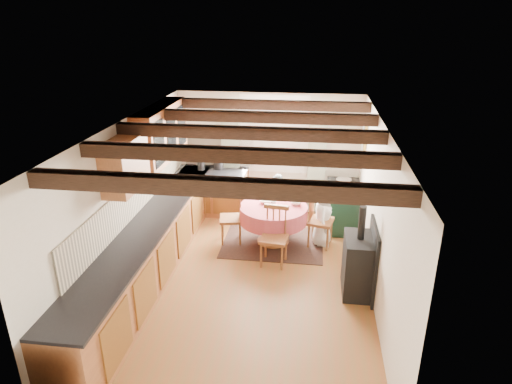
# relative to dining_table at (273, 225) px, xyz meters

# --- Properties ---
(floor) EXTENTS (3.60, 5.50, 0.00)m
(floor) POSITION_rel_dining_table_xyz_m (-0.24, -1.29, -0.35)
(floor) COLOR #945529
(floor) RESTS_ON ground
(ceiling) EXTENTS (3.60, 5.50, 0.00)m
(ceiling) POSITION_rel_dining_table_xyz_m (-0.24, -1.29, 2.05)
(ceiling) COLOR white
(ceiling) RESTS_ON ground
(wall_back) EXTENTS (3.60, 0.00, 2.40)m
(wall_back) POSITION_rel_dining_table_xyz_m (-0.24, 1.46, 0.85)
(wall_back) COLOR silver
(wall_back) RESTS_ON ground
(wall_front) EXTENTS (3.60, 0.00, 2.40)m
(wall_front) POSITION_rel_dining_table_xyz_m (-0.24, -4.04, 0.85)
(wall_front) COLOR silver
(wall_front) RESTS_ON ground
(wall_left) EXTENTS (0.00, 5.50, 2.40)m
(wall_left) POSITION_rel_dining_table_xyz_m (-2.04, -1.29, 0.85)
(wall_left) COLOR silver
(wall_left) RESTS_ON ground
(wall_right) EXTENTS (0.00, 5.50, 2.40)m
(wall_right) POSITION_rel_dining_table_xyz_m (1.56, -1.29, 0.85)
(wall_right) COLOR silver
(wall_right) RESTS_ON ground
(beam_a) EXTENTS (3.60, 0.16, 0.16)m
(beam_a) POSITION_rel_dining_table_xyz_m (-0.24, -3.29, 1.96)
(beam_a) COLOR #3B2318
(beam_a) RESTS_ON ceiling
(beam_b) EXTENTS (3.60, 0.16, 0.16)m
(beam_b) POSITION_rel_dining_table_xyz_m (-0.24, -2.29, 1.96)
(beam_b) COLOR #3B2318
(beam_b) RESTS_ON ceiling
(beam_c) EXTENTS (3.60, 0.16, 0.16)m
(beam_c) POSITION_rel_dining_table_xyz_m (-0.24, -1.29, 1.96)
(beam_c) COLOR #3B2318
(beam_c) RESTS_ON ceiling
(beam_d) EXTENTS (3.60, 0.16, 0.16)m
(beam_d) POSITION_rel_dining_table_xyz_m (-0.24, -0.29, 1.96)
(beam_d) COLOR #3B2318
(beam_d) RESTS_ON ceiling
(beam_e) EXTENTS (3.60, 0.16, 0.16)m
(beam_e) POSITION_rel_dining_table_xyz_m (-0.24, 0.71, 1.96)
(beam_e) COLOR #3B2318
(beam_e) RESTS_ON ceiling
(splash_left) EXTENTS (0.02, 4.50, 0.55)m
(splash_left) POSITION_rel_dining_table_xyz_m (-2.02, -0.99, 0.85)
(splash_left) COLOR beige
(splash_left) RESTS_ON wall_left
(splash_back) EXTENTS (1.40, 0.02, 0.55)m
(splash_back) POSITION_rel_dining_table_xyz_m (-1.24, 1.44, 0.85)
(splash_back) COLOR beige
(splash_back) RESTS_ON wall_back
(base_cabinet_left) EXTENTS (0.60, 5.30, 0.88)m
(base_cabinet_left) POSITION_rel_dining_table_xyz_m (-1.74, -1.29, 0.09)
(base_cabinet_left) COLOR #A25F33
(base_cabinet_left) RESTS_ON floor
(base_cabinet_back) EXTENTS (1.30, 0.60, 0.88)m
(base_cabinet_back) POSITION_rel_dining_table_xyz_m (-1.29, 1.16, 0.09)
(base_cabinet_back) COLOR #A25F33
(base_cabinet_back) RESTS_ON floor
(worktop_left) EXTENTS (0.64, 5.30, 0.04)m
(worktop_left) POSITION_rel_dining_table_xyz_m (-1.72, -1.29, 0.55)
(worktop_left) COLOR black
(worktop_left) RESTS_ON base_cabinet_left
(worktop_back) EXTENTS (1.30, 0.64, 0.04)m
(worktop_back) POSITION_rel_dining_table_xyz_m (-1.29, 1.14, 0.55)
(worktop_back) COLOR black
(worktop_back) RESTS_ON base_cabinet_back
(wall_cabinet_glass) EXTENTS (0.34, 1.80, 0.90)m
(wall_cabinet_glass) POSITION_rel_dining_table_xyz_m (-1.87, -0.09, 1.60)
(wall_cabinet_glass) COLOR #A25F33
(wall_cabinet_glass) RESTS_ON wall_left
(wall_cabinet_solid) EXTENTS (0.34, 0.90, 0.70)m
(wall_cabinet_solid) POSITION_rel_dining_table_xyz_m (-1.87, -1.59, 1.55)
(wall_cabinet_solid) COLOR #A25F33
(wall_cabinet_solid) RESTS_ON wall_left
(window_frame) EXTENTS (1.34, 0.03, 1.54)m
(window_frame) POSITION_rel_dining_table_xyz_m (-0.14, 1.44, 1.25)
(window_frame) COLOR white
(window_frame) RESTS_ON wall_back
(window_pane) EXTENTS (1.20, 0.01, 1.40)m
(window_pane) POSITION_rel_dining_table_xyz_m (-0.14, 1.45, 1.25)
(window_pane) COLOR white
(window_pane) RESTS_ON wall_back
(curtain_left) EXTENTS (0.35, 0.10, 2.10)m
(curtain_left) POSITION_rel_dining_table_xyz_m (-0.99, 1.36, 0.75)
(curtain_left) COLOR #96A38E
(curtain_left) RESTS_ON wall_back
(curtain_right) EXTENTS (0.35, 0.10, 2.10)m
(curtain_right) POSITION_rel_dining_table_xyz_m (0.71, 1.36, 0.75)
(curtain_right) COLOR #96A38E
(curtain_right) RESTS_ON wall_back
(curtain_rod) EXTENTS (2.00, 0.03, 0.03)m
(curtain_rod) POSITION_rel_dining_table_xyz_m (-0.14, 1.36, 1.85)
(curtain_rod) COLOR black
(curtain_rod) RESTS_ON wall_back
(wall_picture) EXTENTS (0.04, 0.50, 0.60)m
(wall_picture) POSITION_rel_dining_table_xyz_m (1.53, 1.01, 1.35)
(wall_picture) COLOR gold
(wall_picture) RESTS_ON wall_right
(wall_plate) EXTENTS (0.30, 0.02, 0.30)m
(wall_plate) POSITION_rel_dining_table_xyz_m (0.81, 1.43, 1.35)
(wall_plate) COLOR silver
(wall_plate) RESTS_ON wall_back
(rug) EXTENTS (1.75, 1.36, 0.01)m
(rug) POSITION_rel_dining_table_xyz_m (0.00, 0.00, -0.35)
(rug) COLOR black
(rug) RESTS_ON floor
(dining_table) EXTENTS (1.17, 1.17, 0.71)m
(dining_table) POSITION_rel_dining_table_xyz_m (0.00, 0.00, 0.00)
(dining_table) COLOR #C43157
(dining_table) RESTS_ON floor
(chair_near) EXTENTS (0.47, 0.49, 0.97)m
(chair_near) POSITION_rel_dining_table_xyz_m (0.07, -0.71, 0.13)
(chair_near) COLOR brown
(chair_near) RESTS_ON floor
(chair_left) EXTENTS (0.49, 0.47, 0.95)m
(chair_left) POSITION_rel_dining_table_xyz_m (-0.75, -0.03, 0.12)
(chair_left) COLOR brown
(chair_left) RESTS_ON floor
(chair_right) EXTENTS (0.52, 0.51, 0.99)m
(chair_right) POSITION_rel_dining_table_xyz_m (0.82, 0.03, 0.14)
(chair_right) COLOR brown
(chair_right) RESTS_ON floor
(aga_range) EXTENTS (0.61, 0.94, 0.87)m
(aga_range) POSITION_rel_dining_table_xyz_m (1.23, 0.80, 0.08)
(aga_range) COLOR black
(aga_range) RESTS_ON floor
(cast_iron_stove) EXTENTS (0.40, 0.67, 1.35)m
(cast_iron_stove) POSITION_rel_dining_table_xyz_m (1.34, -1.33, 0.32)
(cast_iron_stove) COLOR black
(cast_iron_stove) RESTS_ON floor
(child_far) EXTENTS (0.41, 0.29, 1.07)m
(child_far) POSITION_rel_dining_table_xyz_m (0.01, 0.65, 0.18)
(child_far) COLOR #4F6269
(child_far) RESTS_ON floor
(child_right) EXTENTS (0.34, 0.52, 1.05)m
(child_right) POSITION_rel_dining_table_xyz_m (0.85, 0.08, 0.17)
(child_right) COLOR white
(child_right) RESTS_ON floor
(bowl_a) EXTENTS (0.27, 0.27, 0.06)m
(bowl_a) POSITION_rel_dining_table_xyz_m (-0.14, 0.14, 0.38)
(bowl_a) COLOR silver
(bowl_a) RESTS_ON dining_table
(bowl_b) EXTENTS (0.25, 0.25, 0.06)m
(bowl_b) POSITION_rel_dining_table_xyz_m (0.38, 0.12, 0.38)
(bowl_b) COLOR silver
(bowl_b) RESTS_ON dining_table
(cup) EXTENTS (0.13, 0.13, 0.10)m
(cup) POSITION_rel_dining_table_xyz_m (-0.00, 0.00, 0.40)
(cup) COLOR silver
(cup) RESTS_ON dining_table
(canister_tall) EXTENTS (0.15, 0.15, 0.25)m
(canister_tall) POSITION_rel_dining_table_xyz_m (-1.54, 1.12, 0.69)
(canister_tall) COLOR #262628
(canister_tall) RESTS_ON worktop_back
(canister_wide) EXTENTS (0.20, 0.20, 0.22)m
(canister_wide) POSITION_rel_dining_table_xyz_m (-1.22, 1.23, 0.68)
(canister_wide) COLOR #262628
(canister_wide) RESTS_ON worktop_back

